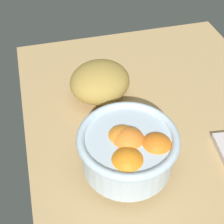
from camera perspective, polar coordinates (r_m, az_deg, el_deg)
The scene contains 3 objects.
ground_plane at distance 81.21cm, azimuth 7.63°, elevation -0.42°, with size 72.08×62.27×3.00cm, color tan.
fruit_bowl at distance 62.83cm, azimuth 2.96°, elevation -6.56°, with size 19.08×19.08×10.87cm.
bread_loaf at distance 80.74cm, azimuth -2.09°, elevation 5.23°, with size 14.83×13.94×8.66cm, color #B08F41.
Camera 1 is at (53.06, -24.90, 54.70)cm, focal length 53.38 mm.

